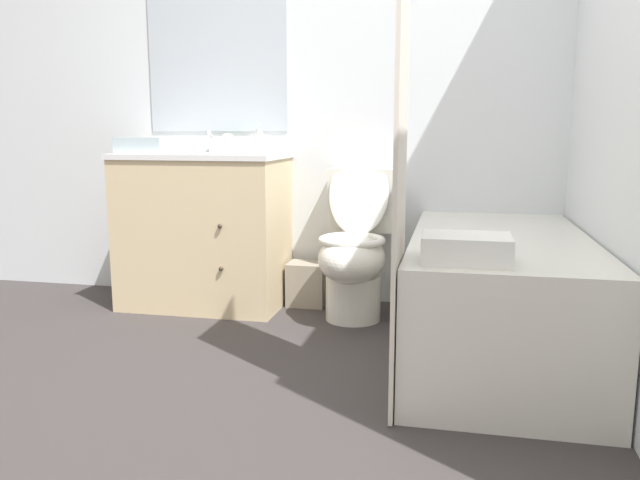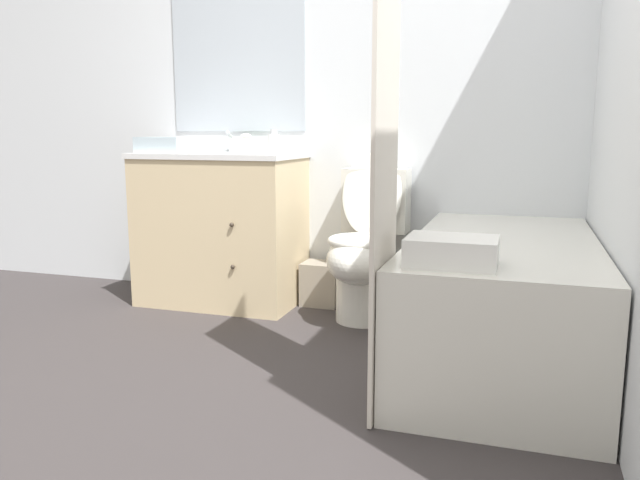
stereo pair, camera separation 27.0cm
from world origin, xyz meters
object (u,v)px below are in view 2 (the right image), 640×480
object	(u,v)px
toilet	(366,249)
soap_dispenser	(274,143)
wastebasket	(322,284)
hand_towel_folded	(161,145)
sink_faucet	(234,146)
bath_towel_folded	(452,251)
bathtub	(501,300)
vanity_cabinet	(222,227)
tissue_box	(246,145)

from	to	relation	value
toilet	soap_dispenser	world-z (taller)	soap_dispenser
wastebasket	hand_towel_folded	distance (m)	1.19
wastebasket	hand_towel_folded	world-z (taller)	hand_towel_folded
sink_faucet	bath_towel_folded	world-z (taller)	sink_faucet
wastebasket	bathtub	bearing A→B (deg)	-31.62
soap_dispenser	toilet	bearing A→B (deg)	-5.01
vanity_cabinet	wastebasket	world-z (taller)	vanity_cabinet
vanity_cabinet	bathtub	bearing A→B (deg)	-17.90
toilet	bathtub	size ratio (longest dim) A/B	0.57
toilet	soap_dispenser	size ratio (longest dim) A/B	6.67
toilet	wastebasket	size ratio (longest dim) A/B	3.55
wastebasket	bath_towel_folded	xyz separation A→B (m)	(0.86, -1.22, 0.46)
vanity_cabinet	bathtub	xyz separation A→B (m)	(1.58, -0.51, -0.17)
vanity_cabinet	bathtub	world-z (taller)	vanity_cabinet
bathtub	vanity_cabinet	bearing A→B (deg)	162.10
vanity_cabinet	bath_towel_folded	bearing A→B (deg)	-37.92
sink_faucet	soap_dispenser	world-z (taller)	soap_dispenser
vanity_cabinet	wastebasket	distance (m)	0.66
vanity_cabinet	wastebasket	xyz separation A→B (m)	(0.57, 0.11, -0.32)
bathtub	toilet	bearing A→B (deg)	148.21
toilet	bathtub	distance (m)	0.84
toilet	bathtub	bearing A→B (deg)	-31.79
sink_faucet	bath_towel_folded	bearing A→B (deg)	-42.29
bathtub	hand_towel_folded	distance (m)	2.00
hand_towel_folded	vanity_cabinet	bearing A→B (deg)	29.95
tissue_box	hand_towel_folded	distance (m)	0.49
wastebasket	soap_dispenser	distance (m)	0.84
toilet	soap_dispenser	bearing A→B (deg)	174.99
vanity_cabinet	wastebasket	bearing A→B (deg)	11.02
sink_faucet	bathtub	distance (m)	1.84
soap_dispenser	tissue_box	bearing A→B (deg)	144.74
bathtub	bath_towel_folded	distance (m)	0.70
bath_towel_folded	soap_dispenser	bearing A→B (deg)	134.96
bathtub	tissue_box	xyz separation A→B (m)	(-1.49, 0.66, 0.64)
vanity_cabinet	tissue_box	xyz separation A→B (m)	(0.10, 0.15, 0.47)
tissue_box	bath_towel_folded	size ratio (longest dim) A/B	0.49
toilet	wastebasket	xyz separation A→B (m)	(-0.30, 0.18, -0.25)
sink_faucet	soap_dispenser	distance (m)	0.40
soap_dispenser	bath_towel_folded	bearing A→B (deg)	-45.04
soap_dispenser	bath_towel_folded	size ratio (longest dim) A/B	0.44
bathtub	wastebasket	distance (m)	1.20
bathtub	bath_towel_folded	world-z (taller)	bath_towel_folded
toilet	soap_dispenser	xyz separation A→B (m)	(-0.53, 0.05, 0.55)
wastebasket	toilet	bearing A→B (deg)	-31.22
wastebasket	hand_towel_folded	size ratio (longest dim) A/B	0.91
bathtub	soap_dispenser	xyz separation A→B (m)	(-1.24, 0.48, 0.65)
vanity_cabinet	tissue_box	size ratio (longest dim) A/B	6.16
vanity_cabinet	sink_faucet	xyz separation A→B (m)	(-0.00, 0.19, 0.46)
soap_dispenser	hand_towel_folded	distance (m)	0.64
tissue_box	hand_towel_folded	xyz separation A→B (m)	(-0.38, -0.31, 0.00)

